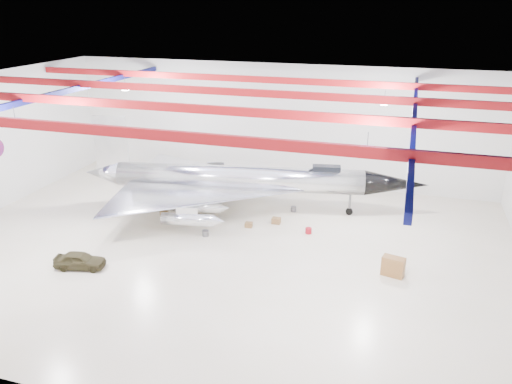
% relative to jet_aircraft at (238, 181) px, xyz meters
% --- Properties ---
extents(floor, '(40.00, 40.00, 0.00)m').
position_rel_jet_aircraft_xyz_m(floor, '(0.94, -6.90, -2.50)').
color(floor, beige).
rests_on(floor, ground).
extents(wall_back, '(40.00, 0.00, 40.00)m').
position_rel_jet_aircraft_xyz_m(wall_back, '(0.94, 8.10, 3.00)').
color(wall_back, silver).
rests_on(wall_back, floor).
extents(ceiling, '(40.00, 40.00, 0.00)m').
position_rel_jet_aircraft_xyz_m(ceiling, '(0.94, -6.90, 8.50)').
color(ceiling, '#0A0F38').
rests_on(ceiling, wall_back).
extents(ceiling_structure, '(39.50, 29.50, 1.08)m').
position_rel_jet_aircraft_xyz_m(ceiling_structure, '(0.94, -6.90, 7.83)').
color(ceiling_structure, maroon).
rests_on(ceiling_structure, ceiling).
extents(jet_aircraft, '(27.75, 18.62, 7.61)m').
position_rel_jet_aircraft_xyz_m(jet_aircraft, '(0.00, 0.00, 0.00)').
color(jet_aircraft, silver).
rests_on(jet_aircraft, floor).
extents(jeep, '(3.46, 2.00, 1.11)m').
position_rel_jet_aircraft_xyz_m(jeep, '(-6.61, -12.14, -1.94)').
color(jeep, '#38321C').
rests_on(jeep, floor).
extents(desk, '(1.50, 0.99, 1.26)m').
position_rel_jet_aircraft_xyz_m(desk, '(12.70, -7.12, -1.87)').
color(desk, brown).
rests_on(desk, floor).
extents(crate_ply, '(0.68, 0.60, 0.40)m').
position_rel_jet_aircraft_xyz_m(crate_ply, '(-5.32, -2.94, -2.30)').
color(crate_ply, olive).
rests_on(crate_ply, floor).
extents(toolbox_red, '(0.60, 0.53, 0.35)m').
position_rel_jet_aircraft_xyz_m(toolbox_red, '(-2.35, 0.13, -2.32)').
color(toolbox_red, '#A4101D').
rests_on(toolbox_red, floor).
extents(engine_drum, '(0.63, 0.63, 0.43)m').
position_rel_jet_aircraft_xyz_m(engine_drum, '(-0.71, -5.37, -2.28)').
color(engine_drum, '#59595B').
rests_on(engine_drum, floor).
extents(parts_bin, '(0.65, 0.52, 0.45)m').
position_rel_jet_aircraft_xyz_m(parts_bin, '(3.66, -1.68, -2.27)').
color(parts_bin, olive).
rests_on(parts_bin, floor).
extents(crate_small, '(0.39, 0.33, 0.24)m').
position_rel_jet_aircraft_xyz_m(crate_small, '(-7.62, 0.62, -2.38)').
color(crate_small, '#59595B').
rests_on(crate_small, floor).
extents(tool_chest, '(0.52, 0.52, 0.43)m').
position_rel_jet_aircraft_xyz_m(tool_chest, '(6.42, -2.70, -2.28)').
color(tool_chest, '#A4101D').
rests_on(tool_chest, floor).
extents(oil_barrel, '(0.57, 0.46, 0.38)m').
position_rel_jet_aircraft_xyz_m(oil_barrel, '(1.84, -2.97, -2.31)').
color(oil_barrel, olive).
rests_on(oil_barrel, floor).
extents(spares_box, '(0.57, 0.57, 0.41)m').
position_rel_jet_aircraft_xyz_m(spares_box, '(4.40, 1.04, -2.29)').
color(spares_box, '#59595B').
rests_on(spares_box, floor).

